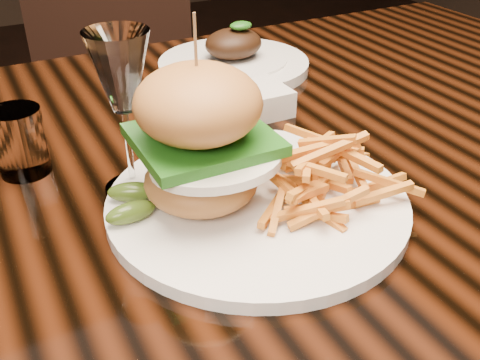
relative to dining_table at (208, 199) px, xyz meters
name	(u,v)px	position (x,y,z in m)	size (l,w,h in m)	color
dining_table	(208,199)	(0.00, 0.00, 0.00)	(1.60, 0.90, 0.75)	black
burger_plate	(249,165)	(-0.01, -0.14, 0.13)	(0.33, 0.33, 0.22)	silver
ramekin	(257,100)	(0.12, 0.07, 0.10)	(0.08, 0.08, 0.04)	silver
wine_glass	(121,78)	(-0.11, -0.05, 0.21)	(0.07, 0.07, 0.19)	white
water_tumbler	(20,142)	(-0.22, 0.05, 0.12)	(0.06, 0.06, 0.08)	white
far_dish	(234,61)	(0.17, 0.25, 0.09)	(0.26, 0.26, 0.09)	silver
chair_far	(115,72)	(0.12, 0.89, -0.13)	(0.57, 0.57, 0.95)	black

